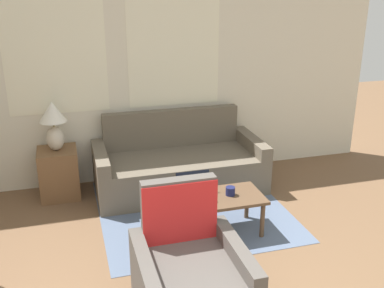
{
  "coord_description": "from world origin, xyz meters",
  "views": [
    {
      "loc": [
        -0.67,
        -1.29,
        2.31
      ],
      "look_at": [
        0.52,
        2.86,
        0.75
      ],
      "focal_mm": 42.0,
      "sensor_mm": 36.0,
      "label": 1
    }
  ],
  "objects": [
    {
      "name": "side_table",
      "position": [
        -0.84,
        3.59,
        0.28
      ],
      "size": [
        0.43,
        0.43,
        0.56
      ],
      "color": "brown",
      "rests_on": "ground_plane"
    },
    {
      "name": "rug",
      "position": [
        0.52,
        2.86,
        0.0
      ],
      "size": [
        1.95,
        1.95,
        0.01
      ],
      "color": "slate",
      "rests_on": "ground_plane"
    },
    {
      "name": "coffee_table",
      "position": [
        0.52,
        2.33,
        0.34
      ],
      "size": [
        1.08,
        0.48,
        0.39
      ],
      "color": "brown",
      "rests_on": "ground_plane"
    },
    {
      "name": "couch",
      "position": [
        0.52,
        3.45,
        0.26
      ],
      "size": [
        1.93,
        0.88,
        0.87
      ],
      "color": "#665B4C",
      "rests_on": "ground_plane"
    },
    {
      "name": "armchair",
      "position": [
        0.07,
        1.36,
        0.27
      ],
      "size": [
        0.77,
        0.84,
        0.93
      ],
      "color": "#514C47",
      "rests_on": "ground_plane"
    },
    {
      "name": "table_lamp",
      "position": [
        -0.84,
        3.59,
        0.9
      ],
      "size": [
        0.29,
        0.29,
        0.55
      ],
      "color": "beige",
      "rests_on": "side_table"
    },
    {
      "name": "cup_navy",
      "position": [
        0.75,
        2.34,
        0.43
      ],
      "size": [
        0.09,
        0.09,
        0.08
      ],
      "color": "#191E4C",
      "rests_on": "coffee_table"
    },
    {
      "name": "wall_back",
      "position": [
        -0.0,
        3.91,
        1.31
      ],
      "size": [
        6.36,
        0.06,
        2.6
      ],
      "color": "silver",
      "rests_on": "ground_plane"
    },
    {
      "name": "laptop",
      "position": [
        0.42,
        2.38,
        0.44
      ],
      "size": [
        0.33,
        0.27,
        0.23
      ],
      "color": "#47474C",
      "rests_on": "coffee_table"
    }
  ]
}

